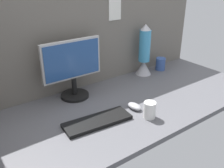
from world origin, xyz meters
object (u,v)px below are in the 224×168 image
(monitor, at_px, (73,67))
(mug_ceramic_white, at_px, (150,110))
(keyboard, at_px, (97,121))
(mouse, at_px, (134,106))
(lava_lamp, at_px, (144,54))
(mug_ceramic_blue, at_px, (160,64))

(monitor, height_order, mug_ceramic_white, monitor)
(keyboard, bearing_deg, mouse, 4.43)
(mouse, height_order, lava_lamp, lava_lamp)
(keyboard, relative_size, mug_ceramic_blue, 3.70)
(monitor, relative_size, mug_ceramic_white, 4.12)
(keyboard, height_order, mouse, mouse)
(keyboard, relative_size, mouse, 3.85)
(mouse, xyz_separation_m, lava_lamp, (0.41, 0.37, 0.15))
(mug_ceramic_white, bearing_deg, mouse, 92.49)
(monitor, relative_size, lava_lamp, 1.00)
(monitor, distance_m, mug_ceramic_white, 0.54)
(keyboard, height_order, mug_ceramic_blue, mug_ceramic_blue)
(monitor, height_order, mouse, monitor)
(mug_ceramic_white, height_order, lava_lamp, lava_lamp)
(mug_ceramic_white, distance_m, lava_lamp, 0.65)
(mouse, bearing_deg, monitor, 118.20)
(mug_ceramic_blue, relative_size, lava_lamp, 0.26)
(monitor, xyz_separation_m, mug_ceramic_blue, (0.79, 0.01, -0.15))
(mug_ceramic_white, relative_size, lava_lamp, 0.24)
(mouse, height_order, mug_ceramic_white, mug_ceramic_white)
(mouse, bearing_deg, mug_ceramic_blue, 29.17)
(monitor, height_order, lava_lamp, lava_lamp)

